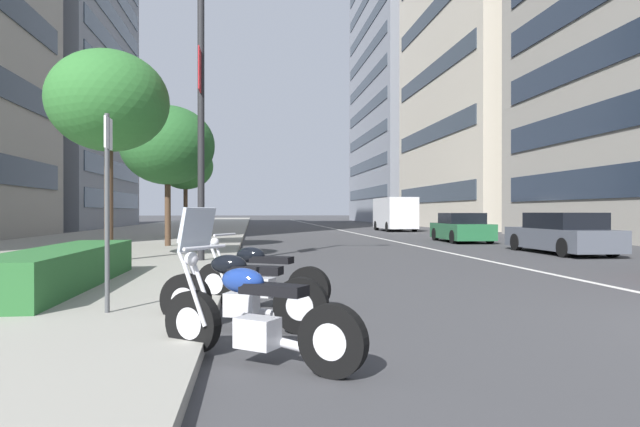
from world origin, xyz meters
name	(u,v)px	position (x,y,z in m)	size (l,w,h in m)	color
sidewalk_right_plaza	(161,233)	(30.00, 12.63, 0.07)	(160.00, 10.67, 0.15)	gray
lane_centre_stripe	(342,230)	(35.00, 0.00, 0.00)	(110.00, 0.16, 0.01)	silver
motorcycle_second_in_row	(254,317)	(0.18, 6.80, 0.44)	(1.39, 1.87, 1.48)	black
motorcycle_under_tarp	(239,293)	(1.66, 6.98, 0.45)	(0.96, 2.05, 1.49)	black
motorcycle_mid_row	(259,279)	(3.16, 6.71, 0.42)	(1.16, 1.99, 1.10)	black
car_following_behind	(561,234)	(12.14, -3.71, 0.67)	(4.68, 1.87, 1.40)	#4C515B
car_lead_in_lane	(461,228)	(19.23, -3.03, 0.64)	(4.23, 2.04, 1.38)	#236038
delivery_van_ahead	(395,213)	(33.57, -3.71, 1.32)	(5.11, 2.21, 2.46)	silver
parking_sign_by_curb	(107,193)	(2.20, 8.64, 1.67)	(0.32, 0.06, 2.53)	#47494C
street_lamp_with_banners	(214,86)	(9.47, 7.82, 4.77)	(1.26, 2.31, 7.52)	#232326
clipped_hedge_bed	(63,267)	(4.72, 10.03, 0.48)	(5.31, 1.10, 0.66)	#28602D
street_tree_near_plaza_corner	(109,102)	(9.43, 10.49, 4.27)	(3.05, 3.05, 5.43)	#473323
street_tree_by_lamp_post	(168,145)	(15.71, 9.98, 3.93)	(3.50, 3.50, 5.28)	#473323
street_tree_mid_sidewalk	(186,166)	(24.18, 10.35, 3.85)	(2.92, 2.92, 4.96)	#473323
office_tower_mid_left	(514,20)	(41.32, -17.11, 19.09)	(21.36, 15.74, 38.17)	beige
office_tower_far_left_down_avenue	(438,48)	(69.19, -19.97, 25.22)	(26.55, 21.46, 50.43)	gray
office_tower_behind_plaza	(19,50)	(44.53, 27.03, 15.62)	(20.03, 16.24, 31.24)	gray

